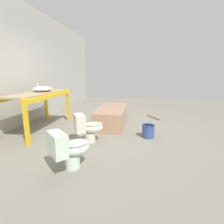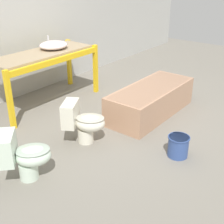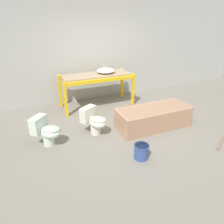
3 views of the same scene
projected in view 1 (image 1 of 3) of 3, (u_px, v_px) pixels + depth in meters
The scene contains 9 objects.
ground_plane at pixel (95, 130), 4.34m from camera, with size 12.00×12.00×0.00m, color slate.
warehouse_wall_rear at pixel (14, 64), 4.34m from camera, with size 10.80×0.08×3.20m.
shelving_rack at pixel (37, 98), 4.20m from camera, with size 1.98×0.77×0.92m.
sink_basin at pixel (43, 89), 4.44m from camera, with size 0.50×0.46×0.22m.
bathtub_main at pixel (112, 115), 4.76m from camera, with size 1.70×0.69×0.47m.
toilet_near at pixel (88, 127), 3.50m from camera, with size 0.58×0.66×0.58m.
toilet_far at pixel (70, 148), 2.51m from camera, with size 0.65×0.64×0.58m.
bucket_white at pixel (148, 131), 3.79m from camera, with size 0.28×0.28×0.28m.
loose_pipe at pixel (154, 117), 5.47m from camera, with size 0.58×0.37×0.04m.
Camera 1 is at (-4.01, -1.13, 1.37)m, focal length 28.00 mm.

